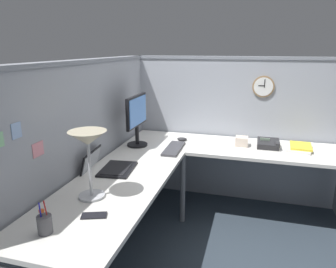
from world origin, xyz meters
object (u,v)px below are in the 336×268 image
office_phone (269,144)px  desk_lamp_dome (88,144)px  laptop (106,166)px  monitor (137,117)px  wall_clock (263,87)px  tissue_box (242,141)px  keyboard (174,149)px  book_stack (300,148)px  computer_mouse (182,139)px  pen_cup (45,224)px  cell_phone (94,216)px

office_phone → desk_lamp_dome: bearing=140.5°
laptop → desk_lamp_dome: size_ratio=0.93×
monitor → wall_clock: wall_clock is taller
tissue_box → wall_clock: (0.32, -0.17, 0.51)m
monitor → desk_lamp_dome: bearing=-174.4°
monitor → keyboard: 0.47m
laptop → book_stack: size_ratio=1.31×
wall_clock → computer_mouse: bearing=112.2°
office_phone → wall_clock: (0.33, 0.09, 0.51)m
desk_lamp_dome → wall_clock: size_ratio=2.02×
desk_lamp_dome → pen_cup: bearing=175.9°
keyboard → desk_lamp_dome: size_ratio=0.97×
keyboard → book_stack: size_ratio=1.36×
cell_phone → desk_lamp_dome: bearing=11.6°
cell_phone → book_stack: (1.62, -1.30, 0.02)m
monitor → book_stack: size_ratio=1.58×
book_stack → wall_clock: wall_clock is taller
pen_cup → book_stack: bearing=-38.4°
office_phone → wall_clock: wall_clock is taller
wall_clock → book_stack: bearing=-129.1°
cell_phone → computer_mouse: bearing=-25.2°
pen_cup → wall_clock: bearing=-26.8°
monitor → laptop: size_ratio=1.20×
book_stack → wall_clock: size_ratio=1.44×
cell_phone → book_stack: bearing=-58.6°
laptop → cell_phone: bearing=-158.9°
monitor → cell_phone: bearing=-169.7°
wall_clock → keyboard: bearing=128.6°
monitor → computer_mouse: monitor is taller
laptop → book_stack: (0.95, -1.55, -0.00)m
desk_lamp_dome → keyboard: bearing=-13.9°
keyboard → cell_phone: (-1.30, 0.14, -0.01)m
keyboard → monitor: bearing=84.3°
monitor → cell_phone: monitor is taller
laptop → computer_mouse: laptop is taller
laptop → cell_phone: size_ratio=2.88×
laptop → computer_mouse: bearing=-23.4°
cell_phone → tissue_box: (1.60, -0.75, 0.04)m
office_phone → monitor: bearing=102.4°
monitor → laptop: (-0.65, 0.02, -0.27)m
office_phone → tissue_box: office_phone is taller
desk_lamp_dome → book_stack: desk_lamp_dome is taller
laptop → wall_clock: size_ratio=1.89×
computer_mouse → cell_phone: computer_mouse is taller
keyboard → cell_phone: 1.30m
laptop → pen_cup: (-0.89, -0.10, 0.03)m
office_phone → tissue_box: 0.26m
tissue_box → laptop: bearing=132.5°
computer_mouse → desk_lamp_dome: size_ratio=0.23×
tissue_box → wall_clock: wall_clock is taller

